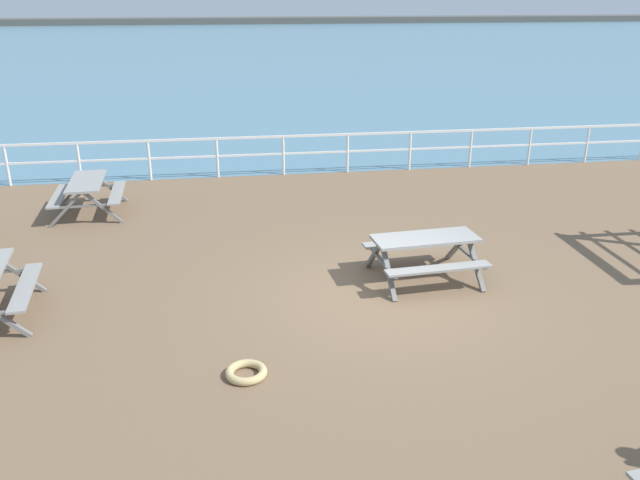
# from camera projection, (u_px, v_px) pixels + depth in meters

# --- Properties ---
(ground_plane) EXTENTS (30.00, 24.00, 0.20)m
(ground_plane) POSITION_uv_depth(u_px,v_px,m) (384.00, 301.00, 10.72)
(ground_plane) COLOR brown
(sea_band) EXTENTS (142.00, 90.00, 0.01)m
(sea_band) POSITION_uv_depth(u_px,v_px,m) (244.00, 46.00, 59.32)
(sea_band) COLOR teal
(sea_band) RESTS_ON ground
(distant_shoreline) EXTENTS (142.00, 6.00, 1.80)m
(distant_shoreline) POSITION_uv_depth(u_px,v_px,m) (231.00, 24.00, 98.97)
(distant_shoreline) COLOR #4C4C47
(distant_shoreline) RESTS_ON ground
(seaward_railing) EXTENTS (23.07, 0.07, 1.08)m
(seaward_railing) POSITION_uv_depth(u_px,v_px,m) (316.00, 147.00, 17.56)
(seaward_railing) COLOR white
(seaward_railing) RESTS_ON ground
(picnic_table_near_left) EXTENTS (1.91, 1.67, 0.80)m
(picnic_table_near_left) POSITION_uv_depth(u_px,v_px,m) (425.00, 247.00, 11.10)
(picnic_table_near_left) COLOR gray
(picnic_table_near_left) RESTS_ON ground
(picnic_table_mid_centre) EXTENTS (1.63, 1.88, 0.80)m
(picnic_table_mid_centre) POSITION_uv_depth(u_px,v_px,m) (87.00, 189.00, 14.40)
(picnic_table_mid_centre) COLOR gray
(picnic_table_mid_centre) RESTS_ON ground
(rope_coil) EXTENTS (0.55, 0.55, 0.11)m
(rope_coil) POSITION_uv_depth(u_px,v_px,m) (246.00, 372.00, 8.43)
(rope_coil) COLOR tan
(rope_coil) RESTS_ON ground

